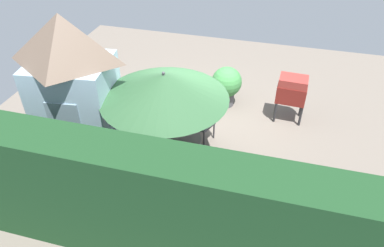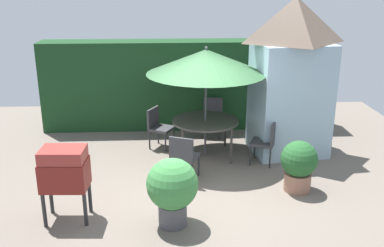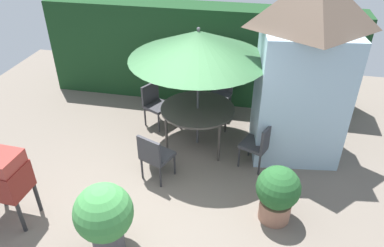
% 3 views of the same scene
% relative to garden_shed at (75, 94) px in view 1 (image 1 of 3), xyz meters
% --- Properties ---
extents(ground_plane, '(11.00, 11.00, 0.00)m').
position_rel_garden_shed_xyz_m(ground_plane, '(-2.15, -1.68, -1.68)').
color(ground_plane, '#6B6056').
extents(hedge_backdrop, '(7.01, 0.76, 2.18)m').
position_rel_garden_shed_xyz_m(hedge_backdrop, '(-2.15, 1.82, -0.59)').
color(hedge_backdrop, '#193D1E').
rests_on(hedge_backdrop, ground).
extents(garden_shed, '(1.74, 1.51, 3.29)m').
position_rel_garden_shed_xyz_m(garden_shed, '(0.00, 0.00, 0.00)').
color(garden_shed, '#9EBCD1').
rests_on(garden_shed, ground).
extents(patio_table, '(1.40, 1.40, 0.79)m').
position_rel_garden_shed_xyz_m(patio_table, '(-1.80, -0.16, -0.94)').
color(patio_table, '#47423D').
rests_on(patio_table, ground).
extents(patio_umbrella, '(2.43, 2.43, 2.34)m').
position_rel_garden_shed_xyz_m(patio_umbrella, '(-1.80, -0.16, 0.35)').
color(patio_umbrella, '#4C4C51').
rests_on(patio_umbrella, ground).
extents(bbq_grill, '(0.72, 0.53, 1.20)m').
position_rel_garden_shed_xyz_m(bbq_grill, '(-4.17, -2.66, -0.83)').
color(bbq_grill, maroon).
rests_on(bbq_grill, ground).
extents(chair_near_shed, '(0.60, 0.61, 0.90)m').
position_rel_garden_shed_xyz_m(chair_near_shed, '(-2.30, -1.37, -1.16)').
color(chair_near_shed, '#38383D').
rests_on(chair_near_shed, ground).
extents(chair_far_side, '(0.61, 0.61, 0.90)m').
position_rel_garden_shed_xyz_m(chair_far_side, '(-0.59, -0.67, -1.16)').
color(chair_far_side, '#38383D').
rests_on(chair_far_side, ground).
extents(chair_toward_hedge, '(0.55, 0.55, 0.90)m').
position_rel_garden_shed_xyz_m(chair_toward_hedge, '(-1.53, 1.11, -1.16)').
color(chair_toward_hedge, '#38383D').
rests_on(chair_toward_hedge, ground).
extents(chair_toward_house, '(0.63, 0.62, 0.90)m').
position_rel_garden_shed_xyz_m(chair_toward_house, '(-2.81, 0.37, -1.16)').
color(chair_toward_house, '#38383D').
rests_on(chair_toward_house, ground).
extents(potted_plant_by_shed, '(0.79, 0.79, 1.09)m').
position_rel_garden_shed_xyz_m(potted_plant_by_shed, '(-2.53, -2.91, -1.05)').
color(potted_plant_by_shed, '#4C4C51').
rests_on(potted_plant_by_shed, ground).
extents(potted_plant_by_grill, '(0.65, 0.65, 0.93)m').
position_rel_garden_shed_xyz_m(potted_plant_by_grill, '(-0.28, -1.87, -1.17)').
color(potted_plant_by_grill, '#936651').
rests_on(potted_plant_by_grill, ground).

